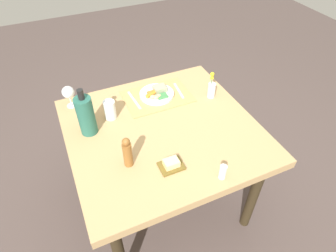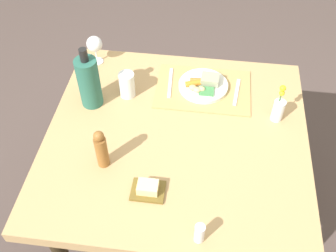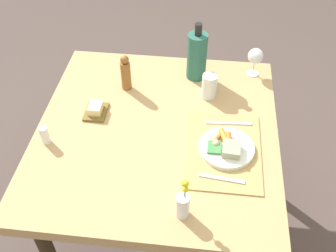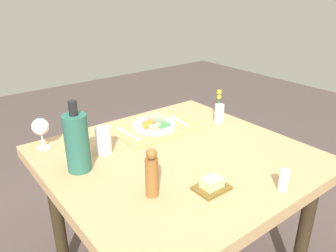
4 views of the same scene
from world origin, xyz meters
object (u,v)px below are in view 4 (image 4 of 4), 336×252
(pepper_mill, at_px, (152,174))
(wine_glass, at_px, (40,127))
(fork, at_px, (179,121))
(cooler_bottle, at_px, (77,142))
(water_tumbler, at_px, (103,142))
(dining_table, at_px, (177,170))
(salt_shaker, at_px, (284,180))
(butter_dish, at_px, (212,185))
(flower_vase, at_px, (219,111))
(knife, at_px, (128,134))
(dinner_plate, at_px, (154,124))

(pepper_mill, distance_m, wine_glass, 0.66)
(fork, xyz_separation_m, cooler_bottle, (0.67, 0.15, 0.12))
(cooler_bottle, relative_size, water_tumbler, 2.43)
(dining_table, distance_m, salt_shaker, 0.51)
(butter_dish, xyz_separation_m, salt_shaker, (-0.21, 0.17, 0.02))
(fork, height_order, wine_glass, wine_glass)
(water_tumbler, xyz_separation_m, flower_vase, (-0.69, 0.07, 0.01))
(knife, height_order, flower_vase, flower_vase)
(butter_dish, distance_m, flower_vase, 0.68)
(pepper_mill, bearing_deg, fork, -137.51)
(pepper_mill, bearing_deg, water_tumbler, -92.50)
(dinner_plate, distance_m, cooler_bottle, 0.54)
(fork, height_order, pepper_mill, pepper_mill)
(flower_vase, bearing_deg, fork, -38.84)
(knife, xyz_separation_m, cooler_bottle, (0.34, 0.17, 0.12))
(butter_dish, relative_size, cooler_bottle, 0.42)
(knife, xyz_separation_m, pepper_mill, (0.21, 0.51, 0.08))
(salt_shaker, bearing_deg, dining_table, -74.19)
(water_tumbler, bearing_deg, wine_glass, -47.08)
(knife, bearing_deg, flower_vase, 157.82)
(salt_shaker, xyz_separation_m, water_tumbler, (0.39, -0.69, 0.01))
(pepper_mill, relative_size, flower_vase, 0.99)
(cooler_bottle, distance_m, water_tumbler, 0.18)
(dinner_plate, relative_size, cooler_bottle, 0.77)
(wine_glass, bearing_deg, knife, 162.94)
(pepper_mill, distance_m, cooler_bottle, 0.37)
(cooler_bottle, relative_size, wine_glass, 2.03)
(dining_table, height_order, salt_shaker, salt_shaker)
(dinner_plate, bearing_deg, knife, -3.98)
(dining_table, height_order, water_tumbler, water_tumbler)
(salt_shaker, distance_m, cooler_bottle, 0.83)
(dining_table, xyz_separation_m, pepper_mill, (0.28, 0.19, 0.18))
(fork, distance_m, butter_dish, 0.68)
(fork, bearing_deg, water_tumbler, 14.24)
(salt_shaker, relative_size, wine_glass, 0.58)
(dining_table, xyz_separation_m, water_tumbler, (0.26, -0.22, 0.14))
(knife, xyz_separation_m, water_tumbler, (0.19, 0.10, 0.05))
(pepper_mill, bearing_deg, wine_glass, -73.41)
(wine_glass, bearing_deg, salt_shaker, 123.23)
(butter_dish, relative_size, flower_vase, 0.67)
(pepper_mill, bearing_deg, dinner_plate, -126.47)
(salt_shaker, height_order, water_tumbler, water_tumbler)
(cooler_bottle, xyz_separation_m, flower_vase, (-0.85, -0.01, -0.06))
(pepper_mill, height_order, water_tumbler, pepper_mill)
(fork, bearing_deg, dinner_plate, 0.91)
(salt_shaker, xyz_separation_m, cooler_bottle, (0.55, -0.62, 0.08))
(cooler_bottle, bearing_deg, flower_vase, -179.61)
(dinner_plate, relative_size, wine_glass, 1.57)
(dining_table, xyz_separation_m, cooler_bottle, (0.41, -0.15, 0.21))
(wine_glass, bearing_deg, fork, 168.46)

